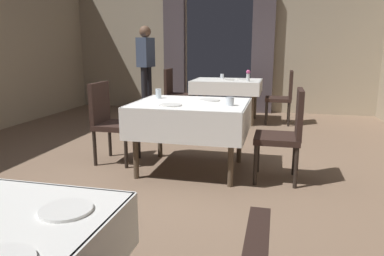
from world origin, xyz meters
The scene contains 18 objects.
ground centered at (0.00, 0.00, 0.00)m, with size 10.08×10.08×0.00m, color #7A604C.
wall_back centered at (0.00, 4.18, 1.51)m, with size 6.40×0.27×3.00m.
dining_table_mid centered at (0.36, 0.24, 0.64)m, with size 1.21×1.01×0.75m.
dining_table_far centered at (0.36, 3.02, 0.66)m, with size 1.21×0.93×0.75m.
chair_mid_right centered at (1.35, 0.15, 0.52)m, with size 0.44×0.44×0.93m.
chair_mid_left centered at (-0.63, 0.32, 0.52)m, with size 0.44×0.44×0.93m.
chair_far_right centered at (1.35, 2.99, 0.52)m, with size 0.44×0.44×0.93m.
chair_far_left centered at (-0.64, 3.05, 0.52)m, with size 0.44×0.44×0.93m.
plate_near_d centered at (0.54, -2.38, 0.76)m, with size 0.19×0.19×0.01m, color white.
plate_mid_a centered at (0.21, -0.01, 0.76)m, with size 0.23×0.23×0.01m, color white.
glass_mid_b centered at (-0.08, 0.46, 0.80)m, with size 0.07×0.07×0.11m, color silver.
plate_mid_c centered at (0.53, 0.41, 0.76)m, with size 0.22×0.22×0.01m, color white.
glass_mid_d centered at (0.79, 0.12, 0.79)m, with size 0.08×0.08×0.09m, color silver.
flower_vase_far centered at (0.74, 2.80, 0.86)m, with size 0.07×0.07×0.20m.
plate_far_b centered at (0.40, 2.97, 0.76)m, with size 0.20×0.20×0.01m, color white.
plate_far_c centered at (0.63, 3.11, 0.76)m, with size 0.23×0.23×0.01m, color white.
glass_far_d centered at (0.22, 3.30, 0.79)m, with size 0.07×0.07×0.08m, color silver.
person_waiter_by_doorway centered at (-1.25, 3.21, 1.02)m, with size 0.27×0.39×1.72m.
Camera 1 is at (1.25, -3.43, 1.32)m, focal length 33.66 mm.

